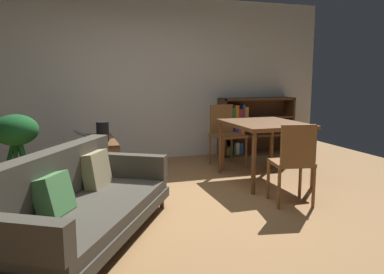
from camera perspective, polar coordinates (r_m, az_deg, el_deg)
The scene contains 11 objects.
ground_plane at distance 4.12m, azimuth -1.64°, elevation -10.82°, with size 8.16×8.16×0.00m, color #9E7042.
back_wall_panel at distance 6.52m, azimuth -8.44°, elevation 8.49°, with size 6.80×0.10×2.70m, color silver.
fabric_couch at distance 3.48m, azimuth -16.83°, elevation -9.18°, with size 1.80×2.22×0.76m.
media_console at distance 5.25m, azimuth -13.36°, elevation -3.42°, with size 0.38×1.09×0.58m.
open_laptop at distance 5.28m, azimuth -14.39°, elevation 0.10°, with size 0.47×0.37×0.11m.
desk_speaker at distance 5.00m, azimuth -13.12°, elevation 0.80°, with size 0.16×0.16×0.25m.
potted_floor_plant at distance 5.17m, azimuth -24.69°, elevation -0.14°, with size 0.55×0.55×0.94m.
dining_table at distance 5.21m, azimuth 10.70°, elevation 1.27°, with size 0.93×1.15×0.79m.
dining_chair_near at distance 6.05m, azimuth 4.97°, elevation 0.85°, with size 0.50×0.51×0.95m.
dining_chair_far at distance 4.29m, azimuth 14.87°, elevation -3.21°, with size 0.49×0.46×0.90m.
bookshelf at distance 7.02m, azimuth 8.61°, elevation 1.58°, with size 1.38×0.35×1.02m.
Camera 1 is at (-1.08, -3.73, 1.40)m, focal length 35.91 mm.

